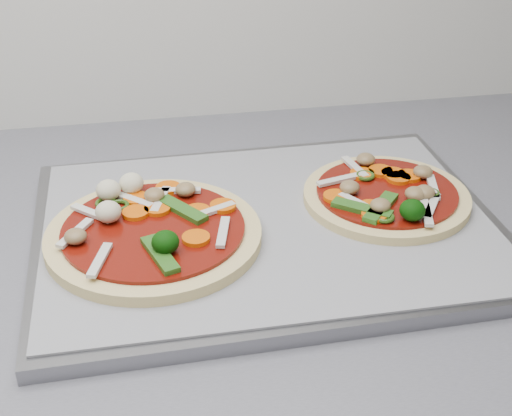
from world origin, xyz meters
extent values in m
cube|color=gray|center=(0.60, 1.30, 0.91)|extent=(0.45, 0.33, 0.01)
cube|color=gray|center=(0.60, 1.30, 0.92)|extent=(0.42, 0.31, 0.00)
cylinder|color=#D2BD77|center=(0.49, 1.28, 0.92)|extent=(0.25, 0.25, 0.01)
cylinder|color=maroon|center=(0.49, 1.28, 0.93)|extent=(0.21, 0.21, 0.00)
cube|color=beige|center=(0.48, 1.33, 0.93)|extent=(0.04, 0.04, 0.00)
cube|color=beige|center=(0.42, 1.28, 0.93)|extent=(0.03, 0.04, 0.00)
ellipsoid|color=beige|center=(0.45, 1.30, 0.94)|extent=(0.03, 0.03, 0.02)
cube|color=beige|center=(0.55, 1.26, 0.93)|extent=(0.02, 0.05, 0.00)
ellipsoid|color=beige|center=(0.45, 1.34, 0.94)|extent=(0.03, 0.03, 0.02)
torus|color=#284712|center=(0.45, 1.33, 0.93)|extent=(0.02, 0.02, 0.00)
ellipsoid|color=olive|center=(0.53, 1.34, 0.94)|extent=(0.02, 0.02, 0.01)
ellipsoid|color=#073706|center=(0.50, 1.24, 0.94)|extent=(0.03, 0.03, 0.02)
ellipsoid|color=olive|center=(0.43, 1.27, 0.94)|extent=(0.02, 0.02, 0.01)
cylinder|color=#D95802|center=(0.51, 1.35, 0.93)|extent=(0.03, 0.03, 0.00)
cylinder|color=#D95802|center=(0.48, 1.31, 0.93)|extent=(0.04, 0.04, 0.00)
cylinder|color=#D95802|center=(0.56, 1.31, 0.93)|extent=(0.04, 0.04, 0.00)
ellipsoid|color=beige|center=(0.48, 1.35, 0.94)|extent=(0.03, 0.03, 0.02)
cube|color=beige|center=(0.55, 1.30, 0.93)|extent=(0.05, 0.03, 0.00)
cylinder|color=#D95802|center=(0.48, 1.34, 0.93)|extent=(0.03, 0.03, 0.00)
cube|color=#2C5B1A|center=(0.50, 1.24, 0.93)|extent=(0.03, 0.06, 0.00)
cube|color=#2C5B1A|center=(0.52, 1.31, 0.93)|extent=(0.05, 0.06, 0.00)
ellipsoid|color=olive|center=(0.50, 1.33, 0.94)|extent=(0.03, 0.03, 0.01)
cylinder|color=#D95802|center=(0.53, 1.26, 0.93)|extent=(0.03, 0.03, 0.00)
cube|color=beige|center=(0.44, 1.31, 0.93)|extent=(0.04, 0.04, 0.00)
cylinder|color=#D95802|center=(0.50, 1.31, 0.93)|extent=(0.03, 0.03, 0.00)
cube|color=beige|center=(0.52, 1.34, 0.93)|extent=(0.05, 0.01, 0.00)
cylinder|color=#D95802|center=(0.53, 1.30, 0.93)|extent=(0.03, 0.03, 0.00)
cube|color=beige|center=(0.45, 1.24, 0.93)|extent=(0.02, 0.05, 0.00)
cube|color=beige|center=(0.50, 1.33, 0.93)|extent=(0.02, 0.05, 0.00)
torus|color=#284712|center=(0.46, 1.32, 0.93)|extent=(0.03, 0.03, 0.00)
cylinder|color=#D2BD77|center=(0.73, 1.32, 0.92)|extent=(0.22, 0.22, 0.01)
cylinder|color=maroon|center=(0.73, 1.32, 0.93)|extent=(0.18, 0.18, 0.00)
cube|color=beige|center=(0.68, 1.34, 0.93)|extent=(0.05, 0.02, 0.00)
cylinder|color=#D95802|center=(0.74, 1.33, 0.93)|extent=(0.03, 0.03, 0.00)
ellipsoid|color=olive|center=(0.77, 1.33, 0.93)|extent=(0.03, 0.03, 0.01)
torus|color=#284712|center=(0.70, 1.26, 0.93)|extent=(0.02, 0.02, 0.00)
cube|color=beige|center=(0.77, 1.31, 0.93)|extent=(0.02, 0.05, 0.00)
ellipsoid|color=olive|center=(0.71, 1.28, 0.93)|extent=(0.03, 0.03, 0.01)
cube|color=beige|center=(0.76, 1.27, 0.93)|extent=(0.03, 0.04, 0.00)
cylinder|color=#D95802|center=(0.71, 1.35, 0.93)|extent=(0.03, 0.03, 0.00)
ellipsoid|color=#073706|center=(0.73, 1.26, 0.94)|extent=(0.03, 0.03, 0.02)
ellipsoid|color=olive|center=(0.72, 1.37, 0.93)|extent=(0.03, 0.03, 0.01)
torus|color=#284712|center=(0.76, 1.30, 0.93)|extent=(0.03, 0.03, 0.00)
ellipsoid|color=olive|center=(0.76, 1.29, 0.93)|extent=(0.03, 0.03, 0.01)
cube|color=#2C5B1A|center=(0.71, 1.28, 0.93)|extent=(0.05, 0.05, 0.00)
ellipsoid|color=olive|center=(0.75, 1.29, 0.93)|extent=(0.02, 0.02, 0.01)
cylinder|color=#D95802|center=(0.76, 1.34, 0.93)|extent=(0.03, 0.03, 0.00)
cube|color=beige|center=(0.75, 1.26, 0.93)|extent=(0.02, 0.05, 0.00)
cylinder|color=#D95802|center=(0.74, 1.34, 0.93)|extent=(0.03, 0.03, 0.00)
cube|color=beige|center=(0.71, 1.36, 0.93)|extent=(0.02, 0.05, 0.00)
cylinder|color=#D95802|center=(0.67, 1.31, 0.93)|extent=(0.03, 0.03, 0.00)
cylinder|color=#D95802|center=(0.73, 1.35, 0.93)|extent=(0.03, 0.03, 0.00)
torus|color=#284712|center=(0.71, 1.34, 0.93)|extent=(0.03, 0.03, 0.00)
ellipsoid|color=olive|center=(0.69, 1.32, 0.93)|extent=(0.02, 0.02, 0.01)
cylinder|color=#D95802|center=(0.70, 1.27, 0.93)|extent=(0.03, 0.03, 0.00)
cylinder|color=#D95802|center=(0.70, 1.28, 0.93)|extent=(0.04, 0.04, 0.00)
cube|color=beige|center=(0.69, 1.29, 0.93)|extent=(0.03, 0.05, 0.00)
cube|color=#2C5B1A|center=(0.69, 1.28, 0.93)|extent=(0.05, 0.05, 0.00)
cylinder|color=#D95802|center=(0.76, 1.30, 0.93)|extent=(0.03, 0.03, 0.00)
camera|label=1|loc=(0.49, 0.73, 1.27)|focal=50.00mm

